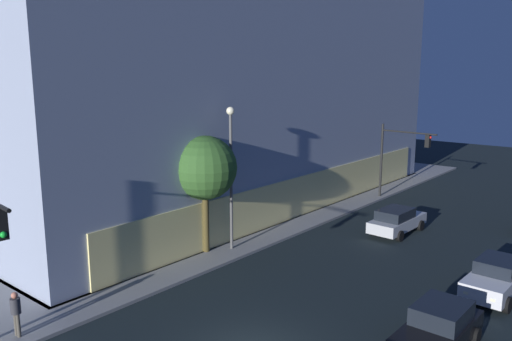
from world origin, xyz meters
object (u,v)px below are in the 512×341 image
at_px(street_lamp_sidewalk, 231,161).
at_px(modern_building, 171,64).
at_px(car_white, 496,278).
at_px(sidewalk_tree, 205,168).
at_px(car_silver, 397,220).
at_px(pedestrian_waiting, 16,310).
at_px(traffic_light_far_corner, 399,150).
at_px(car_black, 438,328).

bearing_deg(street_lamp_sidewalk, modern_building, 59.42).
relative_size(street_lamp_sidewalk, car_white, 1.83).
bearing_deg(sidewalk_tree, modern_building, 54.49).
height_order(sidewalk_tree, car_white, sidewalk_tree).
height_order(sidewalk_tree, car_silver, sidewalk_tree).
xyz_separation_m(sidewalk_tree, car_silver, (10.01, -6.36, -3.93)).
height_order(pedestrian_waiting, car_white, pedestrian_waiting).
bearing_deg(sidewalk_tree, street_lamp_sidewalk, -31.35).
relative_size(sidewalk_tree, pedestrian_waiting, 3.67).
xyz_separation_m(traffic_light_far_corner, street_lamp_sidewalk, (-16.26, 2.19, 1.10)).
bearing_deg(modern_building, car_silver, -88.95).
bearing_deg(car_black, street_lamp_sidewalk, 77.28).
distance_m(car_white, car_silver, 9.19).
bearing_deg(street_lamp_sidewalk, car_silver, -32.56).
relative_size(car_black, car_silver, 0.96).
height_order(modern_building, car_black, modern_building).
height_order(pedestrian_waiting, car_silver, pedestrian_waiting).
bearing_deg(traffic_light_far_corner, car_silver, -155.36).
xyz_separation_m(modern_building, car_white, (-5.31, -27.11, -9.46)).
relative_size(traffic_light_far_corner, car_white, 1.34).
relative_size(traffic_light_far_corner, car_silver, 1.24).
xyz_separation_m(car_black, car_silver, (11.62, 6.91, 0.00)).
bearing_deg(car_white, modern_building, 78.91).
xyz_separation_m(modern_building, pedestrian_waiting, (-20.54, -14.66, -9.14)).
distance_m(traffic_light_far_corner, street_lamp_sidewalk, 16.44).
distance_m(sidewalk_tree, car_white, 14.78).
height_order(modern_building, street_lamp_sidewalk, modern_building).
distance_m(traffic_light_far_corner, pedestrian_waiting, 28.56).
height_order(traffic_light_far_corner, pedestrian_waiting, traffic_light_far_corner).
bearing_deg(sidewalk_tree, pedestrian_waiting, -174.04).
relative_size(car_white, car_silver, 0.93).
height_order(traffic_light_far_corner, sidewalk_tree, sidewalk_tree).
bearing_deg(car_black, modern_building, 67.21).
bearing_deg(traffic_light_far_corner, modern_building, 115.43).
bearing_deg(street_lamp_sidewalk, traffic_light_far_corner, -7.69).
distance_m(car_black, car_white, 5.95).
bearing_deg(car_black, pedestrian_waiting, 127.43).
distance_m(modern_building, car_white, 29.20).
distance_m(sidewalk_tree, car_silver, 12.49).
height_order(modern_building, traffic_light_far_corner, modern_building).
bearing_deg(car_silver, modern_building, 91.05).
relative_size(street_lamp_sidewalk, car_black, 1.77).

